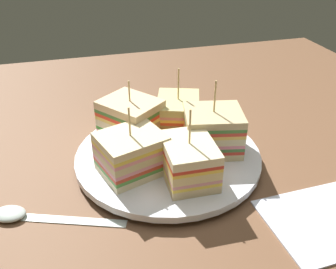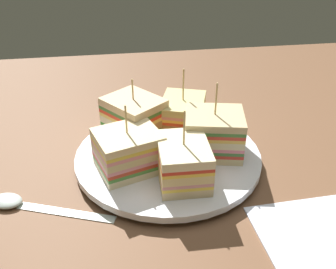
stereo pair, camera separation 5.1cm
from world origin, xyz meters
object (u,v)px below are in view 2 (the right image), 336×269
at_px(plate, 168,156).
at_px(sandwich_wedge_4, 129,151).
at_px(napkin, 323,232).
at_px(sandwich_wedge_3, 134,119).
at_px(chip_pile, 160,152).
at_px(sandwich_wedge_2, 183,116).
at_px(sandwich_wedge_1, 213,133).
at_px(sandwich_wedge_0, 183,162).
at_px(spoon, 21,204).

bearing_deg(plate, sandwich_wedge_4, -153.26).
bearing_deg(sandwich_wedge_4, napkin, -51.00).
bearing_deg(napkin, sandwich_wedge_3, 132.77).
xyz_separation_m(sandwich_wedge_4, chip_pile, (0.04, 0.02, -0.02)).
relative_size(sandwich_wedge_2, sandwich_wedge_4, 1.07).
bearing_deg(napkin, sandwich_wedge_1, 119.41).
bearing_deg(napkin, sandwich_wedge_2, 118.87).
height_order(sandwich_wedge_2, sandwich_wedge_3, sandwich_wedge_2).
xyz_separation_m(sandwich_wedge_2, chip_pile, (-0.04, -0.06, -0.02)).
bearing_deg(sandwich_wedge_0, sandwich_wedge_3, 27.47).
relative_size(sandwich_wedge_0, sandwich_wedge_1, 0.94).
relative_size(plate, sandwich_wedge_1, 2.49).
distance_m(sandwich_wedge_0, spoon, 0.21).
bearing_deg(sandwich_wedge_1, plate, 6.46).
xyz_separation_m(sandwich_wedge_2, sandwich_wedge_3, (-0.07, -0.01, 0.01)).
relative_size(sandwich_wedge_2, spoon, 0.65).
height_order(sandwich_wedge_0, sandwich_wedge_1, sandwich_wedge_1).
distance_m(sandwich_wedge_1, sandwich_wedge_4, 0.12).
distance_m(sandwich_wedge_2, sandwich_wedge_4, 0.12).
bearing_deg(sandwich_wedge_4, sandwich_wedge_1, -7.43).
distance_m(sandwich_wedge_4, chip_pile, 0.05).
xyz_separation_m(sandwich_wedge_1, spoon, (-0.26, -0.06, -0.04)).
distance_m(plate, sandwich_wedge_0, 0.07).
bearing_deg(sandwich_wedge_1, napkin, 131.61).
relative_size(sandwich_wedge_0, chip_pile, 1.20).
bearing_deg(chip_pile, sandwich_wedge_4, -155.10).
height_order(sandwich_wedge_3, napkin, sandwich_wedge_3).
relative_size(sandwich_wedge_0, sandwich_wedge_2, 0.96).
height_order(sandwich_wedge_3, sandwich_wedge_4, sandwich_wedge_3).
bearing_deg(sandwich_wedge_0, napkin, -123.83).
xyz_separation_m(sandwich_wedge_1, sandwich_wedge_3, (-0.11, 0.05, 0.00)).
xyz_separation_m(plate, sandwich_wedge_4, (-0.06, -0.03, 0.03)).
bearing_deg(sandwich_wedge_2, sandwich_wedge_1, 46.59).
distance_m(sandwich_wedge_3, sandwich_wedge_4, 0.08).
distance_m(sandwich_wedge_3, chip_pile, 0.07).
bearing_deg(sandwich_wedge_3, sandwich_wedge_2, 58.72).
distance_m(sandwich_wedge_2, napkin, 0.25).
bearing_deg(spoon, sandwich_wedge_1, -146.57).
bearing_deg(chip_pile, sandwich_wedge_2, 55.38).
relative_size(sandwich_wedge_1, spoon, 0.67).
relative_size(sandwich_wedge_0, sandwich_wedge_4, 1.03).
bearing_deg(chip_pile, napkin, -43.50).
bearing_deg(sandwich_wedge_2, sandwich_wedge_0, 8.77).
relative_size(sandwich_wedge_2, chip_pile, 1.25).
xyz_separation_m(sandwich_wedge_0, napkin, (0.14, -0.10, -0.04)).
height_order(sandwich_wedge_4, chip_pile, sandwich_wedge_4).
height_order(sandwich_wedge_0, napkin, sandwich_wedge_0).
height_order(sandwich_wedge_1, sandwich_wedge_4, sandwich_wedge_1).
bearing_deg(sandwich_wedge_2, chip_pile, -15.52).
xyz_separation_m(sandwich_wedge_2, sandwich_wedge_4, (-0.09, -0.08, 0.00)).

